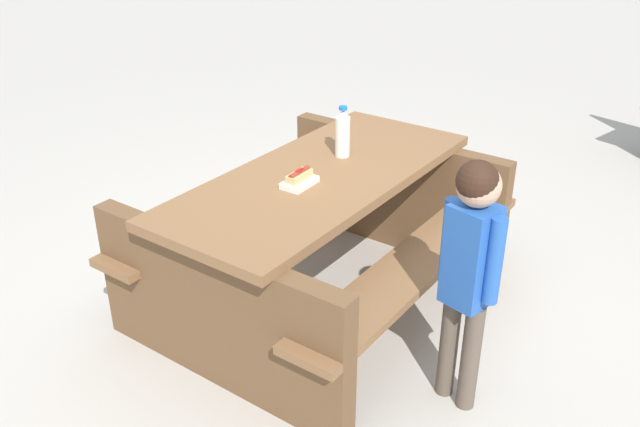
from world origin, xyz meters
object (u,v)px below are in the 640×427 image
at_px(soda_bottle, 343,133).
at_px(child_in_coat, 470,256).
at_px(picnic_table, 320,227).
at_px(hotdog_tray, 299,179).

relative_size(soda_bottle, child_in_coat, 0.24).
bearing_deg(child_in_coat, picnic_table, -99.54).
bearing_deg(child_in_coat, hotdog_tray, -89.21).
relative_size(picnic_table, soda_bottle, 7.27).
bearing_deg(hotdog_tray, soda_bottle, -167.24).
distance_m(soda_bottle, hotdog_tray, 0.44).
relative_size(hotdog_tray, child_in_coat, 0.17).
height_order(hotdog_tray, child_in_coat, child_in_coat).
height_order(picnic_table, soda_bottle, soda_bottle).
bearing_deg(soda_bottle, hotdog_tray, 12.76).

